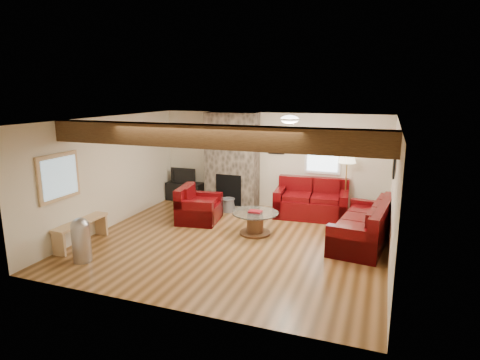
% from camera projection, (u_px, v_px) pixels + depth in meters
% --- Properties ---
extents(room, '(8.00, 8.00, 8.00)m').
position_uv_depth(room, '(233.00, 183.00, 8.00)').
color(room, brown).
rests_on(room, ground).
extents(floor, '(6.00, 6.00, 0.00)m').
position_uv_depth(floor, '(234.00, 242.00, 8.27)').
color(floor, brown).
rests_on(floor, ground).
extents(oak_beam, '(6.00, 0.36, 0.38)m').
position_uv_depth(oak_beam, '(206.00, 136.00, 6.62)').
color(oak_beam, '#331F0F').
rests_on(oak_beam, room).
extents(chimney_breast, '(1.40, 0.67, 2.50)m').
position_uv_depth(chimney_breast, '(232.00, 161.00, 10.62)').
color(chimney_breast, '#353129').
rests_on(chimney_breast, floor).
extents(back_window, '(0.90, 0.08, 1.10)m').
position_uv_depth(back_window, '(323.00, 152.00, 9.96)').
color(back_window, white).
rests_on(back_window, room).
extents(hatch_window, '(0.08, 1.00, 0.90)m').
position_uv_depth(hatch_window, '(59.00, 177.00, 7.57)').
color(hatch_window, tan).
rests_on(hatch_window, room).
extents(ceiling_dome, '(0.40, 0.40, 0.18)m').
position_uv_depth(ceiling_dome, '(290.00, 121.00, 8.26)').
color(ceiling_dome, white).
rests_on(ceiling_dome, room).
extents(artwork_back, '(0.42, 0.06, 0.52)m').
position_uv_depth(artwork_back, '(276.00, 144.00, 10.33)').
color(artwork_back, black).
rests_on(artwork_back, room).
extents(artwork_right, '(0.06, 0.55, 0.42)m').
position_uv_depth(artwork_right, '(394.00, 165.00, 7.17)').
color(artwork_right, black).
rests_on(artwork_right, room).
extents(sofa_three, '(1.21, 2.33, 0.86)m').
position_uv_depth(sofa_three, '(363.00, 222.00, 8.15)').
color(sofa_three, '#420408').
rests_on(sofa_three, floor).
extents(loveseat, '(1.81, 1.12, 0.93)m').
position_uv_depth(loveseat, '(311.00, 199.00, 9.81)').
color(loveseat, '#420408').
rests_on(loveseat, floor).
extents(armchair_red, '(1.05, 1.16, 0.84)m').
position_uv_depth(armchair_red, '(199.00, 204.00, 9.50)').
color(armchair_red, '#420408').
rests_on(armchair_red, floor).
extents(coffee_table, '(1.01, 1.01, 0.53)m').
position_uv_depth(coffee_table, '(255.00, 223.00, 8.67)').
color(coffee_table, '#4A2918').
rests_on(coffee_table, floor).
extents(tv_cabinet, '(1.03, 0.41, 0.51)m').
position_uv_depth(tv_cabinet, '(185.00, 191.00, 11.35)').
color(tv_cabinet, black).
rests_on(tv_cabinet, floor).
extents(television, '(0.75, 0.10, 0.43)m').
position_uv_depth(television, '(184.00, 175.00, 11.25)').
color(television, black).
rests_on(television, tv_cabinet).
extents(floor_lamp, '(0.42, 0.42, 1.65)m').
position_uv_depth(floor_lamp, '(347.00, 160.00, 9.65)').
color(floor_lamp, tan).
rests_on(floor_lamp, floor).
extents(pine_bench, '(0.31, 1.32, 0.49)m').
position_uv_depth(pine_bench, '(81.00, 233.00, 8.07)').
color(pine_bench, tan).
rests_on(pine_bench, floor).
extents(pedal_bin, '(0.39, 0.39, 0.83)m').
position_uv_depth(pedal_bin, '(81.00, 240.00, 7.24)').
color(pedal_bin, '#A8A8AD').
rests_on(pedal_bin, floor).
extents(coal_bucket, '(0.37, 0.37, 0.35)m').
position_uv_depth(coal_bucket, '(228.00, 205.00, 10.33)').
color(coal_bucket, gray).
rests_on(coal_bucket, floor).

